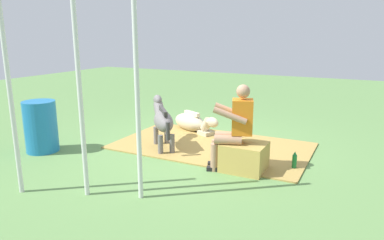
{
  "coord_description": "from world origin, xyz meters",
  "views": [
    {
      "loc": [
        -2.75,
        5.54,
        2.02
      ],
      "look_at": [
        -0.03,
        0.15,
        0.55
      ],
      "focal_mm": 33.33,
      "sensor_mm": 36.0,
      "label": 1
    }
  ],
  "objects_px": {
    "person_seated": "(235,124)",
    "pony_standing": "(163,120)",
    "soda_bottle": "(294,161)",
    "hay_bale": "(244,157)",
    "tent_pole_mid": "(80,96)",
    "tent_pole_right": "(10,94)",
    "tent_pole_left": "(137,97)",
    "water_barrel": "(41,126)",
    "pony_lying": "(193,122)"
  },
  "relations": [
    {
      "from": "soda_bottle",
      "to": "tent_pole_right",
      "type": "height_order",
      "value": "tent_pole_right"
    },
    {
      "from": "pony_lying",
      "to": "soda_bottle",
      "type": "relative_size",
      "value": 4.66
    },
    {
      "from": "person_seated",
      "to": "pony_standing",
      "type": "distance_m",
      "value": 1.58
    },
    {
      "from": "pony_standing",
      "to": "water_barrel",
      "type": "distance_m",
      "value": 2.12
    },
    {
      "from": "hay_bale",
      "to": "tent_pole_mid",
      "type": "relative_size",
      "value": 0.25
    },
    {
      "from": "water_barrel",
      "to": "tent_pole_right",
      "type": "distance_m",
      "value": 1.91
    },
    {
      "from": "tent_pole_right",
      "to": "tent_pole_mid",
      "type": "height_order",
      "value": "same"
    },
    {
      "from": "soda_bottle",
      "to": "pony_lying",
      "type": "bearing_deg",
      "value": -27.78
    },
    {
      "from": "hay_bale",
      "to": "tent_pole_right",
      "type": "xyz_separation_m",
      "value": [
        2.35,
        2.04,
        1.08
      ]
    },
    {
      "from": "tent_pole_mid",
      "to": "hay_bale",
      "type": "bearing_deg",
      "value": -131.66
    },
    {
      "from": "tent_pole_left",
      "to": "tent_pole_mid",
      "type": "height_order",
      "value": "same"
    },
    {
      "from": "pony_standing",
      "to": "water_barrel",
      "type": "bearing_deg",
      "value": 31.95
    },
    {
      "from": "pony_standing",
      "to": "soda_bottle",
      "type": "distance_m",
      "value": 2.37
    },
    {
      "from": "person_seated",
      "to": "tent_pole_mid",
      "type": "distance_m",
      "value": 2.25
    },
    {
      "from": "person_seated",
      "to": "soda_bottle",
      "type": "distance_m",
      "value": 1.09
    },
    {
      "from": "water_barrel",
      "to": "tent_pole_right",
      "type": "xyz_separation_m",
      "value": [
        -1.1,
        1.31,
        0.85
      ]
    },
    {
      "from": "tent_pole_mid",
      "to": "water_barrel",
      "type": "bearing_deg",
      "value": -26.95
    },
    {
      "from": "tent_pole_mid",
      "to": "soda_bottle",
      "type": "bearing_deg",
      "value": -136.42
    },
    {
      "from": "person_seated",
      "to": "water_barrel",
      "type": "height_order",
      "value": "person_seated"
    },
    {
      "from": "tent_pole_left",
      "to": "person_seated",
      "type": "bearing_deg",
      "value": -116.11
    },
    {
      "from": "tent_pole_right",
      "to": "hay_bale",
      "type": "bearing_deg",
      "value": -139.03
    },
    {
      "from": "soda_bottle",
      "to": "hay_bale",
      "type": "bearing_deg",
      "value": 29.34
    },
    {
      "from": "hay_bale",
      "to": "person_seated",
      "type": "distance_m",
      "value": 0.52
    },
    {
      "from": "tent_pole_left",
      "to": "tent_pole_right",
      "type": "distance_m",
      "value": 1.6
    },
    {
      "from": "pony_standing",
      "to": "soda_bottle",
      "type": "xyz_separation_m",
      "value": [
        -2.34,
        0.0,
        -0.38
      ]
    },
    {
      "from": "hay_bale",
      "to": "tent_pole_right",
      "type": "relative_size",
      "value": 0.25
    },
    {
      "from": "water_barrel",
      "to": "tent_pole_mid",
      "type": "relative_size",
      "value": 0.35
    },
    {
      "from": "person_seated",
      "to": "tent_pole_mid",
      "type": "xyz_separation_m",
      "value": [
        1.37,
        1.68,
        0.58
      ]
    },
    {
      "from": "water_barrel",
      "to": "pony_lying",
      "type": "bearing_deg",
      "value": -126.79
    },
    {
      "from": "tent_pole_right",
      "to": "tent_pole_mid",
      "type": "bearing_deg",
      "value": -158.43
    },
    {
      "from": "person_seated",
      "to": "tent_pole_left",
      "type": "bearing_deg",
      "value": 63.89
    },
    {
      "from": "pony_standing",
      "to": "tent_pole_right",
      "type": "xyz_separation_m",
      "value": [
        0.69,
        2.43,
        0.78
      ]
    },
    {
      "from": "person_seated",
      "to": "tent_pole_mid",
      "type": "height_order",
      "value": "tent_pole_mid"
    },
    {
      "from": "pony_standing",
      "to": "tent_pole_left",
      "type": "distance_m",
      "value": 2.17
    },
    {
      "from": "person_seated",
      "to": "pony_lying",
      "type": "distance_m",
      "value": 2.32
    },
    {
      "from": "water_barrel",
      "to": "tent_pole_right",
      "type": "height_order",
      "value": "tent_pole_right"
    },
    {
      "from": "person_seated",
      "to": "tent_pole_left",
      "type": "xyz_separation_m",
      "value": [
        0.71,
        1.44,
        0.58
      ]
    },
    {
      "from": "person_seated",
      "to": "pony_lying",
      "type": "bearing_deg",
      "value": -47.27
    },
    {
      "from": "pony_standing",
      "to": "tent_pole_mid",
      "type": "xyz_separation_m",
      "value": [
        -0.14,
        2.1,
        0.78
      ]
    },
    {
      "from": "water_barrel",
      "to": "tent_pole_left",
      "type": "relative_size",
      "value": 0.35
    },
    {
      "from": "hay_bale",
      "to": "pony_standing",
      "type": "distance_m",
      "value": 1.73
    },
    {
      "from": "pony_standing",
      "to": "tent_pole_mid",
      "type": "distance_m",
      "value": 2.24
    },
    {
      "from": "pony_standing",
      "to": "pony_lying",
      "type": "bearing_deg",
      "value": -88.73
    },
    {
      "from": "hay_bale",
      "to": "tent_pole_left",
      "type": "distance_m",
      "value": 2.02
    },
    {
      "from": "pony_standing",
      "to": "tent_pole_mid",
      "type": "bearing_deg",
      "value": 93.68
    },
    {
      "from": "pony_lying",
      "to": "pony_standing",
      "type": "bearing_deg",
      "value": 91.27
    },
    {
      "from": "pony_lying",
      "to": "tent_pole_right",
      "type": "bearing_deg",
      "value": 79.77
    },
    {
      "from": "tent_pole_right",
      "to": "water_barrel",
      "type": "bearing_deg",
      "value": -49.81
    },
    {
      "from": "hay_bale",
      "to": "tent_pole_left",
      "type": "bearing_deg",
      "value": 59.78
    },
    {
      "from": "pony_standing",
      "to": "pony_lying",
      "type": "relative_size",
      "value": 0.85
    }
  ]
}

